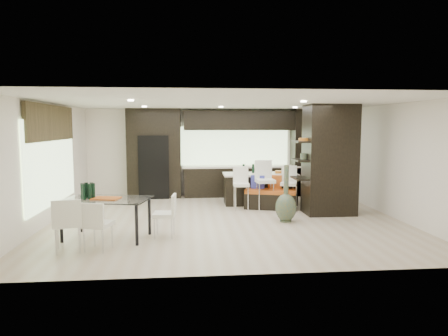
{
  "coord_description": "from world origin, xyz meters",
  "views": [
    {
      "loc": [
        -0.88,
        -9.11,
        2.18
      ],
      "look_at": [
        0.0,
        0.6,
        1.15
      ],
      "focal_mm": 32.0,
      "sensor_mm": 36.0,
      "label": 1
    }
  ],
  "objects": [
    {
      "name": "back_wall",
      "position": [
        0.0,
        3.5,
        1.35
      ],
      "size": [
        8.0,
        0.02,
        2.7
      ],
      "primitive_type": "cube",
      "color": "white",
      "rests_on": "ground"
    },
    {
      "name": "ground",
      "position": [
        0.0,
        0.0,
        0.0
      ],
      "size": [
        8.0,
        8.0,
        0.0
      ],
      "primitive_type": "plane",
      "color": "#C2AF94",
      "rests_on": "ground"
    },
    {
      "name": "stone_accent",
      "position": [
        -3.93,
        0.2,
        2.25
      ],
      "size": [
        0.08,
        3.0,
        0.8
      ],
      "primitive_type": "cube",
      "color": "brown",
      "rests_on": "left_wall"
    },
    {
      "name": "chair_far",
      "position": [
        -2.97,
        -2.13,
        0.44
      ],
      "size": [
        0.57,
        0.57,
        0.87
      ],
      "primitive_type": "cube",
      "rotation": [
        0.0,
        0.0,
        0.23
      ],
      "color": "white",
      "rests_on": "ground"
    },
    {
      "name": "stool_mid",
      "position": [
        1.13,
        1.07,
        0.52
      ],
      "size": [
        0.49,
        0.49,
        1.03
      ],
      "primitive_type": "cube",
      "rotation": [
        0.0,
        0.0,
        0.08
      ],
      "color": "white",
      "rests_on": "ground"
    },
    {
      "name": "back_cabinetry",
      "position": [
        0.5,
        3.17,
        1.35
      ],
      "size": [
        6.8,
        0.68,
        2.7
      ],
      "primitive_type": "cube",
      "color": "black",
      "rests_on": "ground"
    },
    {
      "name": "chair_end",
      "position": [
        -1.36,
        -1.36,
        0.39
      ],
      "size": [
        0.46,
        0.46,
        0.78
      ],
      "primitive_type": "cube",
      "rotation": [
        0.0,
        0.0,
        1.48
      ],
      "color": "white",
      "rests_on": "ground"
    },
    {
      "name": "refrigerator",
      "position": [
        -1.9,
        3.12,
        0.95
      ],
      "size": [
        0.9,
        0.68,
        1.9
      ],
      "primitive_type": "cube",
      "color": "black",
      "rests_on": "ground"
    },
    {
      "name": "floor_vase",
      "position": [
        1.33,
        -0.33,
        0.65
      ],
      "size": [
        0.56,
        0.56,
        1.3
      ],
      "primitive_type": null,
      "rotation": [
        0.0,
        0.0,
        -0.18
      ],
      "color": "#404D36",
      "rests_on": "ground"
    },
    {
      "name": "chair_near",
      "position": [
        -2.46,
        -2.11,
        0.41
      ],
      "size": [
        0.54,
        0.54,
        0.81
      ],
      "primitive_type": "cube",
      "rotation": [
        0.0,
        0.0,
        -0.29
      ],
      "color": "white",
      "rests_on": "ground"
    },
    {
      "name": "window_left",
      "position": [
        -3.96,
        0.2,
        1.35
      ],
      "size": [
        0.04,
        3.2,
        1.9
      ],
      "primitive_type": "cube",
      "color": "#B2D199",
      "rests_on": "left_wall"
    },
    {
      "name": "bench",
      "position": [
        1.28,
        1.12,
        0.26
      ],
      "size": [
        1.43,
        0.88,
        0.51
      ],
      "primitive_type": "cube",
      "rotation": [
        0.0,
        0.0,
        -0.29
      ],
      "color": "black",
      "rests_on": "ground"
    },
    {
      "name": "kitchen_island",
      "position": [
        1.13,
        1.84,
        0.43
      ],
      "size": [
        2.06,
        0.92,
        0.85
      ],
      "primitive_type": "cube",
      "rotation": [
        0.0,
        0.0,
        -0.02
      ],
      "color": "black",
      "rests_on": "ground"
    },
    {
      "name": "ceiling_spots",
      "position": [
        0.0,
        0.25,
        2.68
      ],
      "size": [
        4.0,
        3.0,
        0.02
      ],
      "primitive_type": "cube",
      "color": "white",
      "rests_on": "ceiling"
    },
    {
      "name": "ceiling",
      "position": [
        0.0,
        0.0,
        2.7
      ],
      "size": [
        8.0,
        7.0,
        0.02
      ],
      "primitive_type": "cube",
      "color": "white",
      "rests_on": "ground"
    },
    {
      "name": "stool_right",
      "position": [
        1.75,
        1.1,
        0.46
      ],
      "size": [
        0.51,
        0.51,
        0.91
      ],
      "primitive_type": "cube",
      "rotation": [
        0.0,
        0.0,
        -0.33
      ],
      "color": "white",
      "rests_on": "ground"
    },
    {
      "name": "partition_column",
      "position": [
        2.6,
        0.4,
        1.35
      ],
      "size": [
        1.2,
        0.8,
        2.7
      ],
      "primitive_type": "cube",
      "color": "black",
      "rests_on": "ground"
    },
    {
      "name": "stool_left",
      "position": [
        0.5,
        1.1,
        0.45
      ],
      "size": [
        0.42,
        0.42,
        0.9
      ],
      "primitive_type": "cube",
      "rotation": [
        0.0,
        0.0,
        -0.05
      ],
      "color": "white",
      "rests_on": "ground"
    },
    {
      "name": "left_wall",
      "position": [
        -4.0,
        0.0,
        1.35
      ],
      "size": [
        0.02,
        7.0,
        2.7
      ],
      "primitive_type": "cube",
      "color": "white",
      "rests_on": "ground"
    },
    {
      "name": "dining_table",
      "position": [
        -2.46,
        -1.36,
        0.39
      ],
      "size": [
        1.78,
        1.24,
        0.78
      ],
      "primitive_type": "cube",
      "rotation": [
        0.0,
        0.0,
        -0.22
      ],
      "color": "white",
      "rests_on": "ground"
    },
    {
      "name": "right_wall",
      "position": [
        4.0,
        0.0,
        1.35
      ],
      "size": [
        0.02,
        7.0,
        2.7
      ],
      "primitive_type": "cube",
      "color": "white",
      "rests_on": "ground"
    },
    {
      "name": "window_back",
      "position": [
        0.6,
        3.46,
        1.55
      ],
      "size": [
        3.4,
        0.04,
        1.2
      ],
      "primitive_type": "cube",
      "color": "#B2D199",
      "rests_on": "back_wall"
    }
  ]
}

